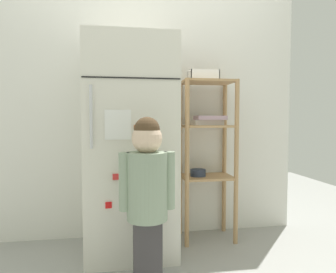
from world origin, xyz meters
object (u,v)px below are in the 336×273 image
at_px(pantry_shelf_unit, 207,142).
at_px(fruit_bin, 202,76).
at_px(child_standing, 147,186).
at_px(refrigerator, 131,147).

relative_size(pantry_shelf_unit, fruit_bin, 5.54).
bearing_deg(child_standing, fruit_bin, 52.98).
height_order(child_standing, pantry_shelf_unit, pantry_shelf_unit).
bearing_deg(child_standing, pantry_shelf_unit, 50.29).
xyz_separation_m(child_standing, fruit_bin, (0.51, 0.68, 0.75)).
height_order(refrigerator, pantry_shelf_unit, refrigerator).
bearing_deg(fruit_bin, pantry_shelf_unit, -11.39).
bearing_deg(refrigerator, pantry_shelf_unit, 12.80).
height_order(refrigerator, child_standing, refrigerator).
distance_m(pantry_shelf_unit, fruit_bin, 0.54).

